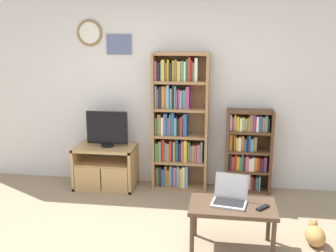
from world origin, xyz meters
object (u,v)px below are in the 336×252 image
at_px(bookshelf_short, 247,151).
at_px(remote_near_laptop, 263,208).
at_px(television, 107,129).
at_px(cat, 315,235).
at_px(coffee_table, 232,210).
at_px(tv_stand, 105,167).
at_px(bookshelf_tall, 177,124).
at_px(laptop, 230,196).

height_order(bookshelf_short, remote_near_laptop, bookshelf_short).
xyz_separation_m(television, cat, (2.50, -1.21, -0.72)).
xyz_separation_m(bookshelf_short, remote_near_laptop, (0.06, -1.57, -0.07)).
height_order(coffee_table, cat, coffee_table).
distance_m(tv_stand, coffee_table, 2.18).
relative_size(bookshelf_tall, laptop, 4.97).
bearing_deg(television, cat, -25.80).
bearing_deg(bookshelf_short, laptop, -99.45).
xyz_separation_m(bookshelf_tall, coffee_table, (0.72, -1.51, -0.49)).
distance_m(tv_stand, cat, 2.80).
bearing_deg(bookshelf_tall, tv_stand, -171.72).
distance_m(coffee_table, laptop, 0.14).
height_order(tv_stand, cat, tv_stand).
distance_m(television, remote_near_laptop, 2.44).
relative_size(coffee_table, laptop, 2.25).
xyz_separation_m(tv_stand, remote_near_laptop, (1.98, -1.41, 0.18)).
bearing_deg(bookshelf_tall, television, -172.81).
xyz_separation_m(tv_stand, laptop, (1.67, -1.31, 0.24)).
height_order(remote_near_laptop, cat, remote_near_laptop).
distance_m(remote_near_laptop, cat, 0.71).
distance_m(tv_stand, laptop, 2.14).
relative_size(television, bookshelf_short, 0.50).
distance_m(tv_stand, remote_near_laptop, 2.44).
bearing_deg(cat, bookshelf_tall, 132.03).
distance_m(bookshelf_tall, bookshelf_short, 1.00).
bearing_deg(laptop, television, 150.24).
distance_m(television, laptop, 2.13).
bearing_deg(laptop, remote_near_laptop, -8.92).
relative_size(laptop, cat, 0.72).
bearing_deg(bookshelf_short, cat, -65.22).
bearing_deg(tv_stand, laptop, -38.14).
height_order(bookshelf_tall, bookshelf_short, bookshelf_tall).
height_order(bookshelf_tall, cat, bookshelf_tall).
bearing_deg(cat, television, 146.68).
relative_size(tv_stand, coffee_table, 0.97).
relative_size(bookshelf_short, cat, 2.17).
relative_size(bookshelf_short, remote_near_laptop, 7.51).
bearing_deg(remote_near_laptop, bookshelf_short, 134.33).
height_order(television, laptop, television).
relative_size(tv_stand, bookshelf_short, 0.73).
relative_size(laptop, remote_near_laptop, 2.50).
distance_m(bookshelf_short, laptop, 1.49).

